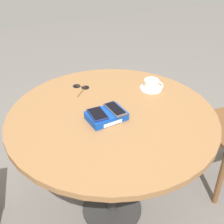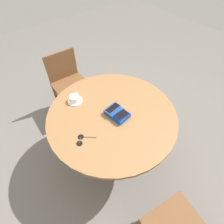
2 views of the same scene
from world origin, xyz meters
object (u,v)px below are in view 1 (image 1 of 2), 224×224
phone_box (106,116)px  sunglasses (81,87)px  phone_navy (98,114)px  coffee_cup (152,84)px  round_table (112,129)px  saucer (151,88)px  phone_gray (115,109)px

phone_box → sunglasses: size_ratio=1.37×
phone_navy → coffee_cup: bearing=25.5°
round_table → saucer: (0.32, 0.17, 0.10)m
phone_box → sunglasses: 0.37m
sunglasses → phone_gray: bearing=-78.6°
phone_box → sunglasses: bearing=93.4°
phone_navy → sunglasses: bearing=85.8°
phone_gray → round_table: bearing=123.5°
coffee_cup → sunglasses: bearing=155.7°
phone_gray → saucer: (0.31, 0.19, -0.04)m
saucer → phone_navy: bearing=-154.2°
round_table → sunglasses: sunglasses is taller
round_table → coffee_cup: size_ratio=10.54×
phone_box → phone_navy: 0.06m
phone_navy → phone_box: bearing=5.9°
round_table → phone_box: size_ratio=5.32×
coffee_cup → sunglasses: (-0.39, 0.18, -0.03)m
round_table → phone_navy: phone_navy is taller
phone_gray → saucer: size_ratio=1.11×
round_table → coffee_cup: coffee_cup is taller
coffee_cup → phone_gray: bearing=-149.3°
round_table → phone_gray: 0.14m
phone_navy → saucer: 0.46m
round_table → phone_box: bearing=-150.6°
round_table → coffee_cup: bearing=27.6°
round_table → phone_gray: bearing=-56.5°
round_table → phone_gray: phone_gray is taller
sunglasses → phone_navy: bearing=-94.2°
saucer → round_table: bearing=-152.0°
coffee_cup → round_table: bearing=-152.4°
phone_box → saucer: phone_box is taller
phone_navy → sunglasses: size_ratio=0.80×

